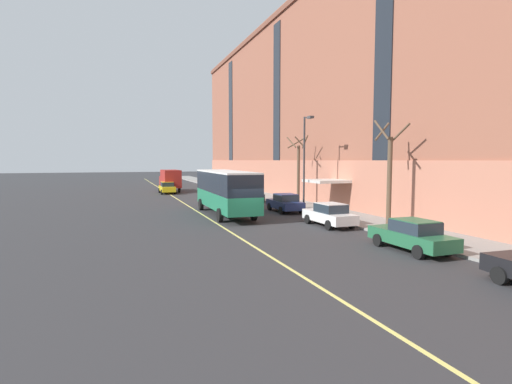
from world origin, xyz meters
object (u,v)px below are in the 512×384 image
object	(u,v)px
parked_car_green_7	(412,235)
street_lamp	(305,154)
parked_car_black_5	(250,194)
parked_car_navy_4	(285,203)
parked_car_white_0	(329,215)
parked_car_green_6	(230,189)
street_tree_mid_block	(389,173)
taxi_cab	(167,188)
city_bus	(226,190)
parked_car_silver_3	(218,186)
box_truck	(170,179)
street_tree_far_uptown	(298,168)

from	to	relation	value
parked_car_green_7	street_lamp	world-z (taller)	street_lamp
parked_car_black_5	parked_car_navy_4	bearing A→B (deg)	-88.55
parked_car_green_7	parked_car_white_0	bearing A→B (deg)	90.41
parked_car_green_6	street_tree_mid_block	bearing A→B (deg)	-83.14
parked_car_navy_4	taxi_cab	bearing A→B (deg)	107.70
city_bus	parked_car_silver_3	bearing A→B (deg)	77.32
parked_car_black_5	parked_car_green_6	xyz separation A→B (m)	(0.09, 8.21, -0.00)
parked_car_silver_3	taxi_cab	xyz separation A→B (m)	(-7.09, -0.54, 0.00)
parked_car_silver_3	street_lamp	bearing A→B (deg)	-85.68
parked_car_green_7	city_bus	bearing A→B (deg)	108.74
taxi_cab	street_tree_mid_block	world-z (taller)	street_tree_mid_block
city_bus	parked_car_white_0	bearing A→B (deg)	-55.60
city_bus	street_lamp	world-z (taller)	street_lamp
parked_car_black_5	parked_car_green_6	distance (m)	8.21
taxi_cab	street_tree_mid_block	bearing A→B (deg)	-72.32
parked_car_silver_3	box_truck	xyz separation A→B (m)	(-6.33, 2.24, 0.96)
box_truck	taxi_cab	bearing A→B (deg)	-105.23
parked_car_navy_4	parked_car_green_6	world-z (taller)	same
city_bus	box_truck	size ratio (longest dim) A/B	1.56
parked_car_black_5	street_tree_mid_block	size ratio (longest dim) A/B	0.69
street_tree_mid_block	street_tree_far_uptown	xyz separation A→B (m)	(-0.00, 13.56, 0.06)
parked_car_green_7	street_lamp	xyz separation A→B (m)	(1.82, 15.25, 4.15)
box_truck	taxi_cab	size ratio (longest dim) A/B	1.58
box_truck	parked_car_silver_3	bearing A→B (deg)	-19.45
parked_car_silver_3	parked_car_black_5	size ratio (longest dim) A/B	0.90
parked_car_black_5	street_tree_far_uptown	bearing A→B (deg)	-56.11
parked_car_navy_4	street_lamp	xyz separation A→B (m)	(1.68, -0.38, 4.15)
box_truck	taxi_cab	distance (m)	3.04
city_bus	taxi_cab	world-z (taller)	city_bus
parked_car_navy_4	city_bus	bearing A→B (deg)	-176.80
parked_car_green_6	street_tree_far_uptown	size ratio (longest dim) A/B	0.69
parked_car_white_0	box_truck	bearing A→B (deg)	100.66
parked_car_navy_4	street_tree_far_uptown	distance (m)	5.71
box_truck	street_tree_mid_block	bearing A→B (deg)	-74.80
parked_car_black_5	street_lamp	world-z (taller)	street_lamp
parked_car_navy_4	street_lamp	bearing A→B (deg)	-12.82
parked_car_silver_3	parked_car_navy_4	bearing A→B (deg)	-89.78
taxi_cab	parked_car_silver_3	bearing A→B (deg)	4.38
city_bus	parked_car_silver_3	distance (m)	23.95
parked_car_white_0	street_lamp	world-z (taller)	street_lamp
city_bus	street_tree_mid_block	bearing A→B (deg)	-48.09
parked_car_white_0	parked_car_silver_3	xyz separation A→B (m)	(0.11, 30.84, -0.00)
parked_car_green_6	box_truck	xyz separation A→B (m)	(-6.29, 8.27, 0.96)
box_truck	street_lamp	size ratio (longest dim) A/B	0.91
taxi_cab	street_tree_far_uptown	xyz separation A→B (m)	(10.25, -18.61, 2.84)
box_truck	parked_car_white_0	bearing A→B (deg)	-79.34
box_truck	street_tree_far_uptown	world-z (taller)	street_tree_far_uptown
parked_car_navy_4	parked_car_black_5	world-z (taller)	same
parked_car_green_7	box_truck	bearing A→B (deg)	98.73
city_bus	street_tree_far_uptown	size ratio (longest dim) A/B	1.70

